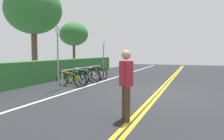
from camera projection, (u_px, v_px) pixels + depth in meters
ground_plane at (159, 93)px, 8.57m from camera, size 39.81×12.88×0.05m
centre_line_yellow_inner at (161, 93)px, 8.55m from camera, size 35.83×0.10×0.00m
centre_line_yellow_outer at (157, 93)px, 8.60m from camera, size 35.83×0.10×0.00m
bike_lane_stripe_white at (81, 88)px, 9.69m from camera, size 35.83×0.12×0.00m
bike_rack at (84, 71)px, 11.52m from camera, size 4.11×0.05×0.76m
bicycle_0 at (71, 79)px, 10.14m from camera, size 0.46×1.64×0.70m
bicycle_1 at (76, 77)px, 10.86m from camera, size 0.64×1.61×0.72m
bicycle_2 at (84, 75)px, 11.61m from camera, size 0.46×1.81×0.75m
bicycle_3 at (88, 74)px, 12.30m from camera, size 0.54×1.68×0.75m
bicycle_4 at (95, 73)px, 12.95m from camera, size 0.55×1.64×0.68m
pedestrian at (126, 80)px, 5.06m from camera, size 0.45×0.32×1.57m
sign_post_near at (58, 52)px, 8.99m from camera, size 0.36×0.08×2.56m
sign_post_far at (104, 56)px, 13.88m from camera, size 0.36×0.06×2.12m
hedge_backdrop at (64, 68)px, 13.64m from camera, size 13.06×0.84×1.09m
tree_mid at (33, 10)px, 14.06m from camera, size 3.48×3.48×5.63m
tree_far_right at (74, 34)px, 18.08m from camera, size 2.27×2.27×3.89m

